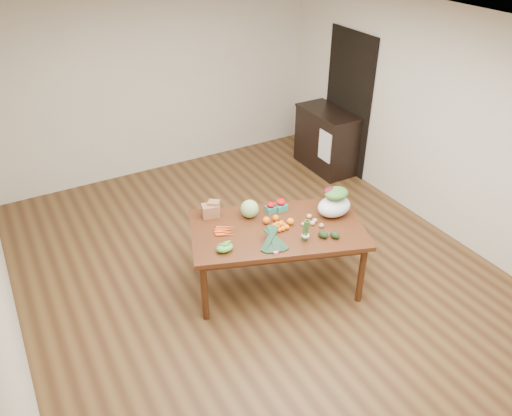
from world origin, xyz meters
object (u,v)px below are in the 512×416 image
kale_bunch (274,241)px  asparagus_bundle (306,230)px  salad_bag (334,203)px  dining_table (277,256)px  paper_bag (211,209)px  cabbage (250,209)px  mandarin_cluster (280,225)px  cabinet (326,140)px

kale_bunch → asparagus_bundle: 0.34m
asparagus_bundle → salad_bag: salad_bag is taller
dining_table → paper_bag: 0.87m
dining_table → asparagus_bundle: (0.12, -0.33, 0.50)m
cabbage → mandarin_cluster: size_ratio=1.09×
asparagus_bundle → salad_bag: size_ratio=0.66×
cabbage → asparagus_bundle: bearing=-67.6°
asparagus_bundle → salad_bag: 0.59m
paper_bag → asparagus_bundle: (0.63, -0.87, 0.04)m
kale_bunch → salad_bag: (0.87, 0.18, 0.07)m
cabinet → asparagus_bundle: 3.11m
cabinet → mandarin_cluster: size_ratio=5.67×
dining_table → mandarin_cluster: (0.02, -0.03, 0.42)m
cabinet → paper_bag: 3.04m
cabinet → kale_bunch: bearing=-135.6°
kale_bunch → asparagus_bundle: bearing=9.9°
cabinet → salad_bag: size_ratio=2.69×
cabbage → asparagus_bundle: 0.71m
mandarin_cluster → salad_bag: size_ratio=0.47×
paper_bag → cabbage: (0.36, -0.21, 0.01)m
mandarin_cluster → kale_bunch: kale_bunch is taller
cabbage → mandarin_cluster: cabbage is taller
paper_bag → salad_bag: salad_bag is taller
dining_table → mandarin_cluster: mandarin_cluster is taller
kale_bunch → dining_table: bearing=72.5°
paper_bag → mandarin_cluster: (0.53, -0.57, -0.04)m
cabbage → salad_bag: salad_bag is taller
paper_bag → kale_bunch: 0.87m
cabinet → cabbage: bearing=-143.5°
cabinet → mandarin_cluster: cabinet is taller
cabbage → salad_bag: (0.81, -0.41, 0.05)m
cabinet → salad_bag: bearing=-125.0°
asparagus_bundle → paper_bag: bearing=145.9°
cabinet → kale_bunch: 3.28m
cabbage → mandarin_cluster: bearing=-65.0°
cabinet → asparagus_bundle: (-2.00, -2.34, 0.40)m
dining_table → paper_bag: (-0.51, 0.54, 0.46)m
asparagus_bundle → dining_table: bearing=130.6°
cabbage → salad_bag: bearing=-27.2°
mandarin_cluster → cabinet: bearing=44.1°
paper_bag → salad_bag: bearing=-28.3°
kale_bunch → salad_bag: bearing=32.0°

